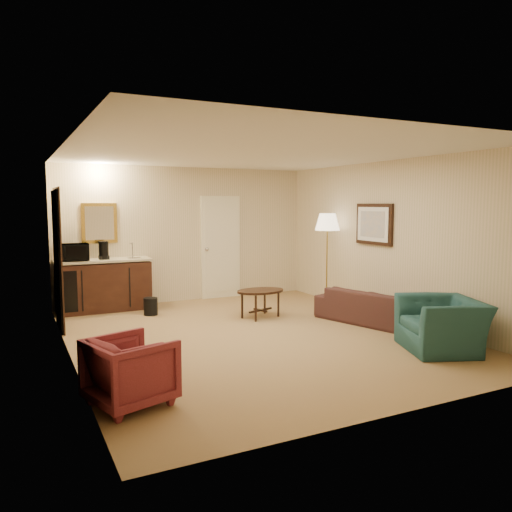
{
  "coord_description": "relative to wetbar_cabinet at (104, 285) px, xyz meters",
  "views": [
    {
      "loc": [
        -3.12,
        -6.31,
        1.9
      ],
      "look_at": [
        0.27,
        0.5,
        1.1
      ],
      "focal_mm": 35.0,
      "sensor_mm": 36.0,
      "label": 1
    }
  ],
  "objects": [
    {
      "name": "coffee_maker",
      "position": [
        0.02,
        0.01,
        0.62
      ],
      "size": [
        0.18,
        0.18,
        0.32
      ],
      "primitive_type": "cylinder",
      "rotation": [
        0.0,
        0.0,
        0.07
      ],
      "color": "black",
      "rests_on": "wetbar_cabinet"
    },
    {
      "name": "ground",
      "position": [
        1.65,
        -2.72,
        -0.46
      ],
      "size": [
        6.0,
        6.0,
        0.0
      ],
      "primitive_type": "plane",
      "color": "#98754D",
      "rests_on": "ground"
    },
    {
      "name": "coffee_table",
      "position": [
        2.25,
        -1.72,
        -0.23
      ],
      "size": [
        0.94,
        0.77,
        0.47
      ],
      "primitive_type": "cube",
      "rotation": [
        0.0,
        0.0,
        0.31
      ],
      "color": "black",
      "rests_on": "ground"
    },
    {
      "name": "sofa",
      "position": [
        3.67,
        -2.87,
        -0.1
      ],
      "size": [
        1.05,
        1.9,
        0.71
      ],
      "primitive_type": "imported",
      "rotation": [
        0.0,
        0.0,
        1.87
      ],
      "color": "black",
      "rests_on": "ground"
    },
    {
      "name": "rose_chair_far",
      "position": [
        -0.5,
        -4.43,
        -0.1
      ],
      "size": [
        0.83,
        0.86,
        0.72
      ],
      "primitive_type": "imported",
      "rotation": [
        0.0,
        0.0,
        1.87
      ],
      "color": "maroon",
      "rests_on": "ground"
    },
    {
      "name": "wetbar_cabinet",
      "position": [
        0.0,
        0.0,
        0.0
      ],
      "size": [
        1.64,
        0.58,
        0.92
      ],
      "primitive_type": "cube",
      "color": "#3A1D12",
      "rests_on": "ground"
    },
    {
      "name": "floor_lamp",
      "position": [
        3.85,
        -1.32,
        0.4
      ],
      "size": [
        0.53,
        0.53,
        1.73
      ],
      "primitive_type": "cube",
      "rotation": [
        0.0,
        0.0,
        -0.16
      ],
      "color": "#B3973B",
      "rests_on": "ground"
    },
    {
      "name": "rose_chair_near",
      "position": [
        -0.5,
        -4.13,
        -0.15
      ],
      "size": [
        0.69,
        0.72,
        0.62
      ],
      "primitive_type": "imported",
      "rotation": [
        0.0,
        0.0,
        1.82
      ],
      "color": "maroon",
      "rests_on": "ground"
    },
    {
      "name": "microwave",
      "position": [
        -0.5,
        -0.02,
        0.64
      ],
      "size": [
        0.55,
        0.34,
        0.36
      ],
      "primitive_type": "imported",
      "rotation": [
        0.0,
        0.0,
        -0.09
      ],
      "color": "black",
      "rests_on": "wetbar_cabinet"
    },
    {
      "name": "room_walls",
      "position": [
        1.55,
        -1.95,
        1.26
      ],
      "size": [
        5.02,
        6.01,
        2.61
      ],
      "color": "beige",
      "rests_on": "ground"
    },
    {
      "name": "teal_armchair",
      "position": [
        3.5,
        -4.44,
        -0.01
      ],
      "size": [
        1.01,
        1.21,
        0.91
      ],
      "primitive_type": "imported",
      "rotation": [
        0.0,
        0.0,
        -1.95
      ],
      "color": "#1E4A4C",
      "rests_on": "ground"
    },
    {
      "name": "waste_bin",
      "position": [
        0.65,
        -0.72,
        -0.31
      ],
      "size": [
        0.29,
        0.29,
        0.3
      ],
      "primitive_type": "cylinder",
      "rotation": [
        0.0,
        0.0,
        -0.24
      ],
      "color": "black",
      "rests_on": "ground"
    }
  ]
}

